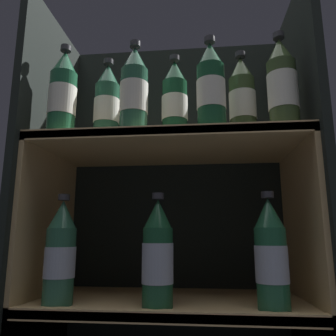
{
  "coord_description": "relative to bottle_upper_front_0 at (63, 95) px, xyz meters",
  "views": [
    {
      "loc": [
        0.08,
        -0.69,
        0.39
      ],
      "look_at": [
        0.0,
        0.11,
        0.56
      ],
      "focal_mm": 35.0,
      "sensor_mm": 36.0,
      "label": 1
    }
  ],
  "objects": [
    {
      "name": "fridge_back_wall",
      "position": [
        0.26,
        0.28,
        -0.23
      ],
      "size": [
        0.71,
        0.02,
        1.02
      ],
      "primitive_type": "cube",
      "color": "black",
      "rests_on": "ground_plane"
    },
    {
      "name": "fridge_side_left",
      "position": [
        -0.08,
        0.11,
        -0.23
      ],
      "size": [
        0.02,
        0.37,
        1.02
      ],
      "primitive_type": "cube",
      "color": "black",
      "rests_on": "ground_plane"
    },
    {
      "name": "fridge_side_right",
      "position": [
        0.61,
        0.11,
        -0.23
      ],
      "size": [
        0.02,
        0.37,
        1.02
      ],
      "primitive_type": "cube",
      "color": "black",
      "rests_on": "ground_plane"
    },
    {
      "name": "shelf_lower",
      "position": [
        0.26,
        0.1,
        -0.54
      ],
      "size": [
        0.67,
        0.33,
        0.24
      ],
      "color": "tan",
      "rests_on": "ground_plane"
    },
    {
      "name": "shelf_upper",
      "position": [
        0.26,
        0.1,
        -0.28
      ],
      "size": [
        0.67,
        0.33,
        0.63
      ],
      "color": "tan",
      "rests_on": "ground_plane"
    },
    {
      "name": "bottle_upper_front_0",
      "position": [
        0.0,
        0.0,
        0.0
      ],
      "size": [
        0.07,
        0.07,
        0.25
      ],
      "color": "#1E5638",
      "rests_on": "shelf_upper"
    },
    {
      "name": "bottle_upper_front_1",
      "position": [
        0.18,
        0.0,
        -0.0
      ],
      "size": [
        0.07,
        0.07,
        0.25
      ],
      "color": "#285B42",
      "rests_on": "shelf_upper"
    },
    {
      "name": "bottle_upper_front_2",
      "position": [
        0.37,
        -0.0,
        0.0
      ],
      "size": [
        0.07,
        0.07,
        0.25
      ],
      "color": "#194C2D",
      "rests_on": "shelf_upper"
    },
    {
      "name": "bottle_upper_front_3",
      "position": [
        0.54,
        0.0,
        -0.0
      ],
      "size": [
        0.07,
        0.07,
        0.25
      ],
      "color": "#384C28",
      "rests_on": "shelf_upper"
    },
    {
      "name": "bottle_upper_back_0",
      "position": [
        0.09,
        0.08,
        0.0
      ],
      "size": [
        0.07,
        0.07,
        0.25
      ],
      "color": "#285B42",
      "rests_on": "shelf_upper"
    },
    {
      "name": "bottle_upper_back_1",
      "position": [
        0.28,
        0.08,
        0.0
      ],
      "size": [
        0.07,
        0.07,
        0.25
      ],
      "color": "#194C2D",
      "rests_on": "shelf_upper"
    },
    {
      "name": "bottle_upper_back_2",
      "position": [
        0.46,
        0.08,
        0.0
      ],
      "size": [
        0.07,
        0.07,
        0.25
      ],
      "color": "#384C28",
      "rests_on": "shelf_upper"
    },
    {
      "name": "bottle_lower_front_0",
      "position": [
        0.02,
        -0.0,
        -0.39
      ],
      "size": [
        0.07,
        0.07,
        0.25
      ],
      "color": "#285B42",
      "rests_on": "shelf_lower"
    },
    {
      "name": "bottle_lower_front_1",
      "position": [
        0.25,
        0.0,
        -0.39
      ],
      "size": [
        0.07,
        0.07,
        0.25
      ],
      "color": "#194C2D",
      "rests_on": "shelf_lower"
    },
    {
      "name": "bottle_lower_front_2",
      "position": [
        0.49,
        0.0,
        -0.39
      ],
      "size": [
        0.07,
        0.07,
        0.25
      ],
      "color": "#1E5638",
      "rests_on": "shelf_lower"
    }
  ]
}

